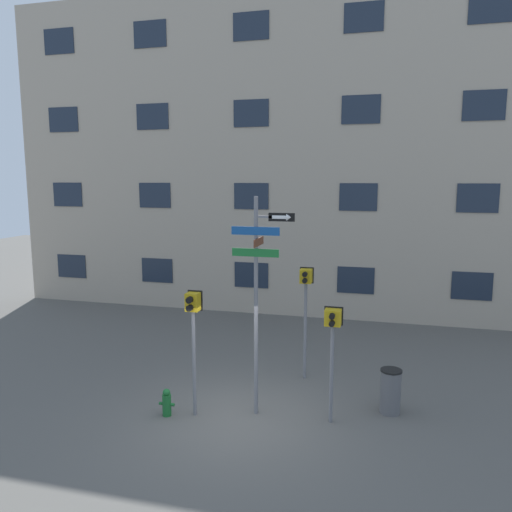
{
  "coord_description": "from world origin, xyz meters",
  "views": [
    {
      "loc": [
        2.99,
        -9.83,
        5.23
      ],
      "look_at": [
        0.32,
        0.41,
        3.6
      ],
      "focal_mm": 35.0,
      "sensor_mm": 36.0,
      "label": 1
    }
  ],
  "objects_px": {
    "trash_bin": "(390,391)",
    "fire_hydrant": "(167,403)",
    "pedestrian_signal_across": "(306,294)",
    "pedestrian_signal_left": "(193,321)",
    "pedestrian_signal_right": "(333,333)",
    "street_sign_pole": "(258,288)"
  },
  "relations": [
    {
      "from": "street_sign_pole",
      "to": "pedestrian_signal_right",
      "type": "distance_m",
      "value": 1.85
    },
    {
      "from": "pedestrian_signal_across",
      "to": "fire_hydrant",
      "type": "height_order",
      "value": "pedestrian_signal_across"
    },
    {
      "from": "street_sign_pole",
      "to": "pedestrian_signal_right",
      "type": "xyz_separation_m",
      "value": [
        1.61,
        0.02,
        -0.9
      ]
    },
    {
      "from": "pedestrian_signal_left",
      "to": "trash_bin",
      "type": "distance_m",
      "value": 4.71
    },
    {
      "from": "fire_hydrant",
      "to": "pedestrian_signal_left",
      "type": "bearing_deg",
      "value": 16.81
    },
    {
      "from": "pedestrian_signal_left",
      "to": "pedestrian_signal_right",
      "type": "xyz_separation_m",
      "value": [
        2.98,
        0.44,
        -0.18
      ]
    },
    {
      "from": "pedestrian_signal_right",
      "to": "street_sign_pole",
      "type": "bearing_deg",
      "value": -179.36
    },
    {
      "from": "trash_bin",
      "to": "fire_hydrant",
      "type": "bearing_deg",
      "value": -163.82
    },
    {
      "from": "pedestrian_signal_across",
      "to": "trash_bin",
      "type": "bearing_deg",
      "value": -34.27
    },
    {
      "from": "pedestrian_signal_across",
      "to": "fire_hydrant",
      "type": "relative_size",
      "value": 4.73
    },
    {
      "from": "pedestrian_signal_right",
      "to": "pedestrian_signal_across",
      "type": "bearing_deg",
      "value": 112.38
    },
    {
      "from": "pedestrian_signal_left",
      "to": "pedestrian_signal_right",
      "type": "bearing_deg",
      "value": 8.37
    },
    {
      "from": "fire_hydrant",
      "to": "street_sign_pole",
      "type": "bearing_deg",
      "value": 17.03
    },
    {
      "from": "street_sign_pole",
      "to": "pedestrian_signal_left",
      "type": "bearing_deg",
      "value": -162.87
    },
    {
      "from": "pedestrian_signal_left",
      "to": "trash_bin",
      "type": "height_order",
      "value": "pedestrian_signal_left"
    },
    {
      "from": "pedestrian_signal_right",
      "to": "fire_hydrant",
      "type": "bearing_deg",
      "value": -170.19
    },
    {
      "from": "fire_hydrant",
      "to": "pedestrian_signal_right",
      "type": "bearing_deg",
      "value": 9.81
    },
    {
      "from": "pedestrian_signal_left",
      "to": "pedestrian_signal_right",
      "type": "distance_m",
      "value": 3.01
    },
    {
      "from": "pedestrian_signal_left",
      "to": "fire_hydrant",
      "type": "xyz_separation_m",
      "value": [
        -0.59,
        -0.18,
        -1.88
      ]
    },
    {
      "from": "fire_hydrant",
      "to": "trash_bin",
      "type": "xyz_separation_m",
      "value": [
        4.82,
        1.4,
        0.21
      ]
    },
    {
      "from": "trash_bin",
      "to": "street_sign_pole",
      "type": "bearing_deg",
      "value": -164.41
    },
    {
      "from": "street_sign_pole",
      "to": "pedestrian_signal_across",
      "type": "height_order",
      "value": "street_sign_pole"
    }
  ]
}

